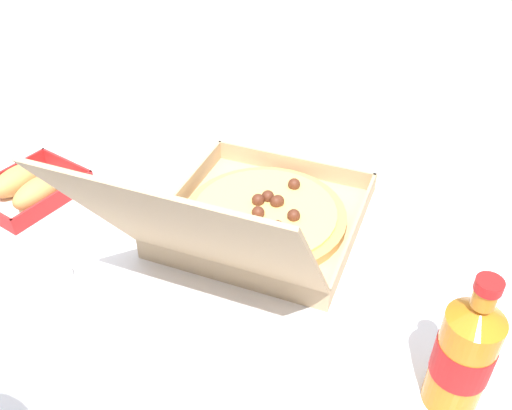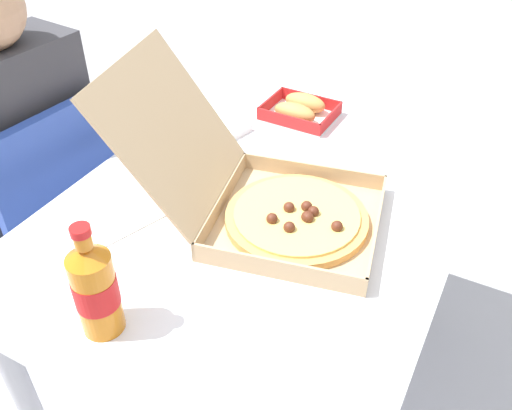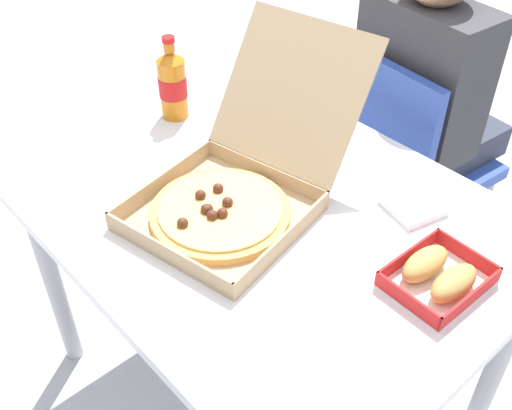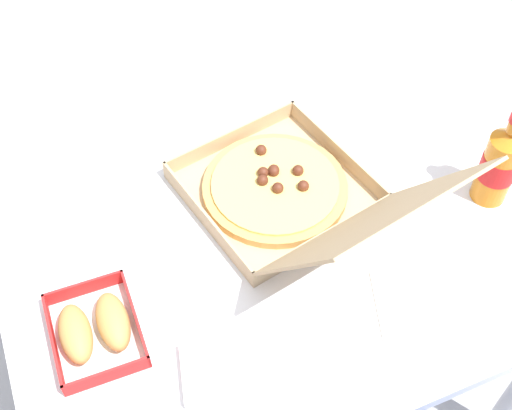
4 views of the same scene
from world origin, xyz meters
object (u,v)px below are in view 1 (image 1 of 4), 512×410
napkin_pile (26,271)px  cola_bottle (464,354)px  bread_side_box (30,187)px  pizza_box_open (256,219)px  paper_menu (222,408)px

napkin_pile → cola_bottle: bearing=-166.8°
bread_side_box → cola_bottle: bearing=-179.4°
bread_side_box → cola_bottle: 0.83m
pizza_box_open → napkin_pile: pizza_box_open is taller
bread_side_box → napkin_pile: bearing=138.3°
pizza_box_open → paper_menu: bearing=115.8°
bread_side_box → cola_bottle: cola_bottle is taller
cola_bottle → bread_side_box: bearing=0.6°
cola_bottle → paper_menu: cola_bottle is taller
pizza_box_open → paper_menu: size_ratio=2.82×
paper_menu → napkin_pile: napkin_pile is taller
pizza_box_open → cola_bottle: pizza_box_open is taller
pizza_box_open → paper_menu: (-0.15, 0.31, -0.04)m
napkin_pile → paper_menu: bearing=176.8°
pizza_box_open → cola_bottle: (-0.40, 0.13, 0.05)m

